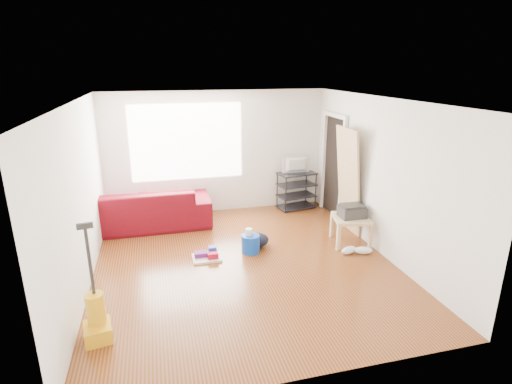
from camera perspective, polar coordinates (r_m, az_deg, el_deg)
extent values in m
cube|color=#512809|center=(6.34, -1.65, -10.16)|extent=(4.50, 5.00, 0.01)
cube|color=white|center=(5.63, -1.88, 12.96)|extent=(4.50, 5.00, 0.01)
cube|color=silver|center=(8.25, -5.60, 5.59)|extent=(4.50, 0.01, 2.50)
cube|color=silver|center=(3.64, 7.08, -10.44)|extent=(4.50, 0.01, 2.50)
cube|color=silver|center=(5.83, -23.87, -0.96)|extent=(0.01, 5.00, 2.50)
cube|color=silver|center=(6.71, 17.36, 2.06)|extent=(0.01, 5.00, 2.50)
cube|color=white|center=(8.12, -9.84, 7.02)|extent=(2.20, 0.01, 1.50)
cube|color=white|center=(7.80, 12.23, 2.69)|extent=(0.06, 0.08, 2.00)
cube|color=white|center=(8.59, 9.59, 4.20)|extent=(0.06, 0.08, 2.00)
cube|color=white|center=(8.01, 11.27, 10.71)|extent=(0.06, 0.98, 0.08)
cube|color=black|center=(8.21, 11.06, 3.49)|extent=(0.01, 0.86, 1.98)
imported|color=#5E0512|center=(8.00, -15.99, -4.78)|extent=(2.62, 1.03, 0.77)
cube|color=black|center=(8.72, 5.71, -2.06)|extent=(0.85, 0.58, 0.03)
cube|color=black|center=(8.64, 5.76, -0.51)|extent=(0.85, 0.58, 0.03)
cube|color=black|center=(8.57, 5.81, 1.06)|extent=(0.85, 0.58, 0.03)
cube|color=black|center=(8.50, 5.86, 2.65)|extent=(0.85, 0.58, 0.03)
cylinder|color=black|center=(8.27, 4.28, -0.47)|extent=(0.03, 0.03, 0.79)
cylinder|color=black|center=(8.60, 3.04, 0.26)|extent=(0.03, 0.03, 0.79)
cylinder|color=black|center=(8.63, 8.51, 0.15)|extent=(0.03, 0.03, 0.79)
cylinder|color=black|center=(8.95, 7.17, 0.83)|extent=(0.03, 0.03, 0.79)
imported|color=black|center=(8.46, 5.90, 3.88)|extent=(0.60, 0.08, 0.35)
cube|color=tan|center=(7.04, 13.49, -3.68)|extent=(0.71, 0.71, 0.05)
cube|color=tan|center=(6.82, 11.69, -6.45)|extent=(0.05, 0.05, 0.43)
cube|color=tan|center=(7.31, 10.79, -4.74)|extent=(0.05, 0.05, 0.43)
cube|color=tan|center=(6.96, 16.05, -6.29)|extent=(0.05, 0.05, 0.43)
cube|color=tan|center=(7.44, 14.87, -4.63)|extent=(0.05, 0.05, 0.43)
cube|color=#2B2B2B|center=(7.00, 13.56, -2.78)|extent=(0.43, 0.33, 0.18)
cube|color=black|center=(6.96, 13.62, -1.93)|extent=(0.39, 0.29, 0.04)
cylinder|color=#0C42B7|center=(6.70, -0.77, -8.55)|extent=(0.30, 0.30, 0.30)
cylinder|color=silver|center=(6.64, -1.03, -6.88)|extent=(0.12, 0.12, 0.11)
cube|color=silver|center=(6.52, -7.04, -9.31)|extent=(0.45, 0.36, 0.04)
cube|color=#A50923|center=(6.44, -6.17, -9.01)|extent=(0.16, 0.11, 0.09)
cube|color=#511460|center=(6.53, -7.90, -8.78)|extent=(0.20, 0.14, 0.07)
cube|color=#273BC2|center=(6.58, -6.23, -8.24)|extent=(0.13, 0.11, 0.13)
ellipsoid|color=black|center=(6.90, 0.01, -7.74)|extent=(0.50, 0.44, 0.24)
ellipsoid|color=white|center=(6.80, 13.11, -8.09)|extent=(0.33, 0.22, 0.12)
ellipsoid|color=white|center=(6.84, 15.05, -8.06)|extent=(0.33, 0.21, 0.12)
cube|color=gold|center=(5.08, -21.63, -18.10)|extent=(0.34, 0.37, 0.19)
cylinder|color=gold|center=(4.97, -21.93, -15.19)|extent=(0.21, 0.21, 0.36)
cylinder|color=black|center=(4.73, -22.67, -9.17)|extent=(0.04, 0.04, 0.77)
cube|color=black|center=(4.57, -23.28, -4.47)|extent=(0.17, 0.07, 0.06)
cube|color=#A48151|center=(7.74, 12.56, -5.30)|extent=(0.24, 0.77, 1.93)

